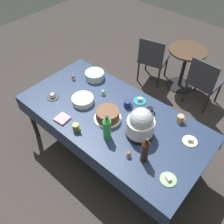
{
  "coord_description": "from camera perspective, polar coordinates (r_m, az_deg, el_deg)",
  "views": [
    {
      "loc": [
        1.21,
        -1.38,
        2.69
      ],
      "look_at": [
        0.0,
        0.0,
        0.8
      ],
      "focal_mm": 37.87,
      "sensor_mm": 36.0,
      "label": 1
    }
  ],
  "objects": [
    {
      "name": "cupcake_mint",
      "position": [
        2.3,
        4.04,
        -10.17
      ],
      "size": [
        0.05,
        0.05,
        0.07
      ],
      "color": "beige",
      "rests_on": "potluck_table"
    },
    {
      "name": "coffee_mug_olive",
      "position": [
        2.51,
        -8.65,
        -3.73
      ],
      "size": [
        0.11,
        0.07,
        0.09
      ],
      "color": "olive",
      "rests_on": "potluck_table"
    },
    {
      "name": "dessert_plate_teal",
      "position": [
        2.84,
        6.72,
        2.79
      ],
      "size": [
        0.15,
        0.15,
        0.05
      ],
      "color": "teal",
      "rests_on": "potluck_table"
    },
    {
      "name": "potluck_table",
      "position": [
        2.71,
        0.0,
        -1.65
      ],
      "size": [
        2.2,
        1.1,
        0.75
      ],
      "color": "navy",
      "rests_on": "ground"
    },
    {
      "name": "maroon_chair_left",
      "position": [
        4.12,
        9.81,
        12.97
      ],
      "size": [
        0.53,
        0.53,
        0.85
      ],
      "color": "#333338",
      "rests_on": "ground"
    },
    {
      "name": "paper_napkin_stack",
      "position": [
        2.67,
        -11.91,
        -1.59
      ],
      "size": [
        0.15,
        0.15,
        0.02
      ],
      "primitive_type": "cube",
      "rotation": [
        0.0,
        0.0,
        0.09
      ],
      "color": "pink",
      "rests_on": "potluck_table"
    },
    {
      "name": "slow_cooker",
      "position": [
        2.38,
        6.93,
        -2.89
      ],
      "size": [
        0.3,
        0.3,
        0.35
      ],
      "color": "black",
      "rests_on": "potluck_table"
    },
    {
      "name": "dessert_plate_sage",
      "position": [
        2.25,
        13.43,
        -15.48
      ],
      "size": [
        0.15,
        0.15,
        0.04
      ],
      "color": "#8CA87F",
      "rests_on": "potluck_table"
    },
    {
      "name": "frosted_layer_cake",
      "position": [
        2.59,
        -1.13,
        -0.68
      ],
      "size": [
        0.31,
        0.31,
        0.12
      ],
      "color": "silver",
      "rests_on": "potluck_table"
    },
    {
      "name": "ground",
      "position": [
        3.25,
        0.0,
        -9.86
      ],
      "size": [
        9.0,
        9.0,
        0.0
      ],
      "primitive_type": "plane",
      "color": "#383330"
    },
    {
      "name": "cupcake_rose",
      "position": [
        3.17,
        -9.37,
        8.23
      ],
      "size": [
        0.05,
        0.05,
        0.07
      ],
      "color": "beige",
      "rests_on": "potluck_table"
    },
    {
      "name": "round_cafe_table",
      "position": [
        4.11,
        17.25,
        11.52
      ],
      "size": [
        0.6,
        0.6,
        0.72
      ],
      "color": "#473323",
      "rests_on": "ground"
    },
    {
      "name": "coffee_mug_navy",
      "position": [
        2.74,
        3.78,
        1.99
      ],
      "size": [
        0.12,
        0.08,
        0.08
      ],
      "color": "navy",
      "rests_on": "potluck_table"
    },
    {
      "name": "coffee_mug_tan",
      "position": [
        2.67,
        16.2,
        -1.59
      ],
      "size": [
        0.11,
        0.07,
        0.09
      ],
      "color": "tan",
      "rests_on": "potluck_table"
    },
    {
      "name": "dessert_plate_cream",
      "position": [
        2.55,
        18.32,
        -6.6
      ],
      "size": [
        0.15,
        0.15,
        0.05
      ],
      "color": "beige",
      "rests_on": "potluck_table"
    },
    {
      "name": "maroon_chair_right",
      "position": [
        3.82,
        21.36,
        7.29
      ],
      "size": [
        0.47,
        0.47,
        0.85
      ],
      "color": "#333338",
      "rests_on": "ground"
    },
    {
      "name": "soda_bottle_cola",
      "position": [
        2.2,
        8.0,
        -9.17
      ],
      "size": [
        0.08,
        0.08,
        0.32
      ],
      "color": "#33190F",
      "rests_on": "potluck_table"
    },
    {
      "name": "dessert_plate_charcoal",
      "position": [
        2.96,
        -14.11,
        3.64
      ],
      "size": [
        0.15,
        0.15,
        0.06
      ],
      "color": "#2D2D33",
      "rests_on": "potluck_table"
    },
    {
      "name": "coffee_mug_black",
      "position": [
        2.67,
        9.09,
        0.13
      ],
      "size": [
        0.11,
        0.07,
        0.1
      ],
      "color": "black",
      "rests_on": "potluck_table"
    },
    {
      "name": "ceramic_snack_bowl",
      "position": [
        2.81,
        -7.06,
        2.89
      ],
      "size": [
        0.26,
        0.26,
        0.08
      ],
      "primitive_type": "cylinder",
      "color": "silver",
      "rests_on": "potluck_table"
    },
    {
      "name": "cupcake_lemon",
      "position": [
        2.9,
        -2.17,
        4.72
      ],
      "size": [
        0.05,
        0.05,
        0.07
      ],
      "color": "beige",
      "rests_on": "potluck_table"
    },
    {
      "name": "soda_bottle_lime_soda",
      "position": [
        2.35,
        -1.22,
        -3.87
      ],
      "size": [
        0.08,
        0.08,
        0.31
      ],
      "color": "green",
      "rests_on": "potluck_table"
    },
    {
      "name": "glass_salad_bowl",
      "position": [
        3.15,
        -4.21,
        8.86
      ],
      "size": [
        0.25,
        0.25,
        0.09
      ],
      "primitive_type": "cylinder",
      "color": "#B2C6BC",
      "rests_on": "potluck_table"
    }
  ]
}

